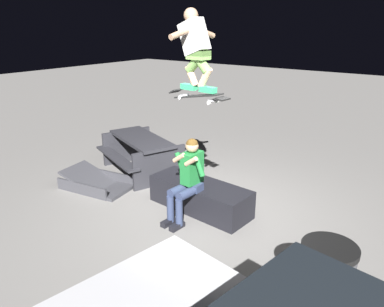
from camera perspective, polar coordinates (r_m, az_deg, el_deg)
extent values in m
plane|color=slate|center=(6.19, 2.63, -8.80)|extent=(40.00, 40.00, 0.00)
cube|color=black|center=(6.15, 1.24, -6.58)|extent=(1.78, 0.77, 0.46)
cube|color=#2D3856|center=(5.81, 0.00, -5.03)|extent=(0.32, 0.20, 0.12)
cube|color=#1E7233|center=(5.68, 0.00, -2.19)|extent=(0.23, 0.35, 0.50)
sphere|color=tan|center=(5.56, 0.00, 1.17)|extent=(0.20, 0.20, 0.20)
sphere|color=brown|center=(5.56, 0.00, 1.36)|extent=(0.19, 0.19, 0.19)
cylinder|color=#1E7233|center=(5.49, 1.17, -2.14)|extent=(0.20, 0.09, 0.29)
cylinder|color=tan|center=(5.43, -0.15, -1.25)|extent=(0.24, 0.09, 0.19)
cylinder|color=#1E7233|center=(5.74, -1.90, -1.18)|extent=(0.20, 0.09, 0.29)
cylinder|color=tan|center=(5.59, -2.01, -0.68)|extent=(0.24, 0.09, 0.19)
cylinder|color=#2D3856|center=(5.62, -0.65, -6.10)|extent=(0.17, 0.41, 0.14)
cylinder|color=#2D3856|center=(5.61, -2.01, -9.08)|extent=(0.11, 0.11, 0.42)
cube|color=black|center=(5.68, -2.33, -11.14)|extent=(0.12, 0.27, 0.08)
cylinder|color=#2D3856|center=(5.73, -2.00, -5.59)|extent=(0.17, 0.41, 0.14)
cylinder|color=#2D3856|center=(5.72, -3.35, -8.51)|extent=(0.11, 0.11, 0.42)
cube|color=black|center=(5.79, -3.66, -10.53)|extent=(0.12, 0.27, 0.08)
cube|color=black|center=(5.38, 0.95, 8.87)|extent=(0.81, 0.28, 0.15)
cube|color=black|center=(5.68, -2.48, 9.63)|extent=(0.14, 0.21, 0.07)
cube|color=black|center=(5.10, 4.77, 8.44)|extent=(0.14, 0.21, 0.04)
cube|color=#99999E|center=(5.57, -1.22, 8.98)|extent=(0.08, 0.17, 0.04)
cylinder|color=white|center=(5.52, -1.88, 8.59)|extent=(0.06, 0.04, 0.05)
cylinder|color=white|center=(5.64, -0.58, 8.85)|extent=(0.06, 0.04, 0.05)
cube|color=#99999E|center=(5.21, 3.27, 8.21)|extent=(0.08, 0.17, 0.04)
cylinder|color=white|center=(5.15, 2.62, 7.80)|extent=(0.06, 0.04, 0.05)
cylinder|color=white|center=(5.28, 3.89, 8.08)|extent=(0.06, 0.04, 0.05)
cube|color=#2D9E66|center=(5.48, -0.47, 10.24)|extent=(0.27, 0.13, 0.08)
cube|color=#2D9E66|center=(5.25, 2.44, 9.80)|extent=(0.27, 0.13, 0.08)
cylinder|color=tan|center=(5.42, -0.05, 11.84)|extent=(0.25, 0.12, 0.31)
cylinder|color=#5E8A42|center=(5.35, 0.54, 13.90)|extent=(0.34, 0.17, 0.33)
cylinder|color=tan|center=(5.26, 2.01, 11.59)|extent=(0.25, 0.12, 0.31)
cylinder|color=#5E8A42|center=(5.28, 1.43, 13.82)|extent=(0.34, 0.17, 0.33)
cube|color=#5E8A42|center=(5.31, 0.99, 14.93)|extent=(0.32, 0.23, 0.12)
cube|color=white|center=(5.35, 0.33, 17.54)|extent=(0.47, 0.27, 0.52)
sphere|color=tan|center=(5.39, -0.17, 20.54)|extent=(0.20, 0.20, 0.20)
cylinder|color=tan|center=(5.20, -1.56, 18.15)|extent=(0.13, 0.45, 0.19)
cylinder|color=tan|center=(5.53, 1.79, 18.22)|extent=(0.13, 0.45, 0.19)
cube|color=#38383D|center=(7.21, -14.42, -4.93)|extent=(1.36, 0.90, 0.06)
cube|color=#38383D|center=(7.17, -14.48, -4.28)|extent=(1.31, 0.89, 0.45)
cube|color=#38383D|center=(6.99, -16.66, -5.24)|extent=(1.13, 0.22, 0.22)
cube|color=#38383D|center=(7.38, -12.41, -3.52)|extent=(1.13, 0.22, 0.22)
cube|color=#28282D|center=(7.56, -7.82, 2.26)|extent=(1.84, 1.26, 0.06)
cube|color=#28282D|center=(7.45, -11.54, -0.64)|extent=(1.67, 0.83, 0.04)
cube|color=#28282D|center=(7.88, -4.11, 0.82)|extent=(1.67, 0.83, 0.04)
cube|color=#28282D|center=(8.34, -9.97, 1.19)|extent=(0.45, 1.05, 0.72)
cube|color=#28282D|center=(7.02, -5.01, -2.10)|extent=(0.45, 1.05, 0.72)
cylinder|color=#47474C|center=(4.22, 19.77, -18.60)|extent=(0.53, 0.53, 0.81)
cylinder|color=black|center=(3.97, 20.50, -13.59)|extent=(0.55, 0.55, 0.06)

